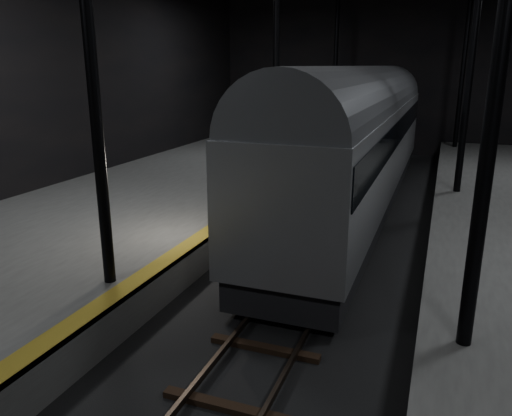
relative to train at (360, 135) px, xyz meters
The scene contains 6 objects.
ground 7.82m from the train, 90.00° to the right, with size 44.00×44.00×0.00m, color black.
platform_left 10.70m from the train, 136.33° to the right, with size 9.00×43.80×1.00m, color #50504D.
tactile_strip 8.15m from the train, 114.41° to the right, with size 0.50×43.80×0.01m, color olive.
track 7.80m from the train, 90.00° to the right, with size 2.40×43.00×0.24m.
train is the anchor object (origin of this frame).
woman 6.46m from the train, 129.75° to the right, with size 0.59×0.39×1.62m, color #94775B.
Camera 1 is at (3.11, -12.76, 5.80)m, focal length 35.00 mm.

